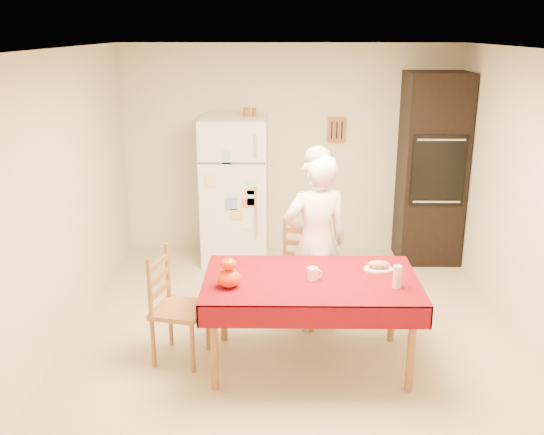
{
  "coord_description": "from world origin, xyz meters",
  "views": [
    {
      "loc": [
        -0.13,
        -4.93,
        2.66
      ],
      "look_at": [
        -0.19,
        0.2,
        1.05
      ],
      "focal_mm": 40.0,
      "sensor_mm": 36.0,
      "label": 1
    }
  ],
  "objects_px": {
    "oven_cabinet": "(431,169)",
    "chair_left": "(172,302)",
    "coffee_mug": "(313,274)",
    "wine_glass": "(397,277)",
    "seated_woman": "(316,244)",
    "bread_plate": "(378,269)",
    "refrigerator": "(235,190)",
    "pumpkin_lower": "(229,278)",
    "dining_table": "(311,286)",
    "chair_far": "(300,268)"
  },
  "relations": [
    {
      "from": "oven_cabinet",
      "to": "dining_table",
      "type": "distance_m",
      "value": 2.88
    },
    {
      "from": "oven_cabinet",
      "to": "pumpkin_lower",
      "type": "xyz_separation_m",
      "value": [
        -2.14,
        -2.59,
        -0.27
      ]
    },
    {
      "from": "wine_glass",
      "to": "coffee_mug",
      "type": "bearing_deg",
      "value": 167.63
    },
    {
      "from": "oven_cabinet",
      "to": "chair_left",
      "type": "xyz_separation_m",
      "value": [
        -2.64,
        -2.34,
        -0.59
      ]
    },
    {
      "from": "oven_cabinet",
      "to": "chair_far",
      "type": "relative_size",
      "value": 2.32
    },
    {
      "from": "seated_woman",
      "to": "bread_plate",
      "type": "distance_m",
      "value": 0.67
    },
    {
      "from": "pumpkin_lower",
      "to": "bread_plate",
      "type": "bearing_deg",
      "value": 16.03
    },
    {
      "from": "refrigerator",
      "to": "chair_left",
      "type": "distance_m",
      "value": 2.35
    },
    {
      "from": "dining_table",
      "to": "pumpkin_lower",
      "type": "distance_m",
      "value": 0.67
    },
    {
      "from": "coffee_mug",
      "to": "wine_glass",
      "type": "xyz_separation_m",
      "value": [
        0.64,
        -0.14,
        0.04
      ]
    },
    {
      "from": "wine_glass",
      "to": "bread_plate",
      "type": "distance_m",
      "value": 0.36
    },
    {
      "from": "oven_cabinet",
      "to": "seated_woman",
      "type": "height_order",
      "value": "oven_cabinet"
    },
    {
      "from": "wine_glass",
      "to": "bread_plate",
      "type": "bearing_deg",
      "value": 104.25
    },
    {
      "from": "dining_table",
      "to": "wine_glass",
      "type": "height_order",
      "value": "wine_glass"
    },
    {
      "from": "oven_cabinet",
      "to": "chair_far",
      "type": "height_order",
      "value": "oven_cabinet"
    },
    {
      "from": "seated_woman",
      "to": "wine_glass",
      "type": "height_order",
      "value": "seated_woman"
    },
    {
      "from": "refrigerator",
      "to": "coffee_mug",
      "type": "bearing_deg",
      "value": -71.89
    },
    {
      "from": "dining_table",
      "to": "oven_cabinet",
      "type": "bearing_deg",
      "value": 58.14
    },
    {
      "from": "dining_table",
      "to": "wine_glass",
      "type": "bearing_deg",
      "value": -14.09
    },
    {
      "from": "chair_left",
      "to": "dining_table",
      "type": "bearing_deg",
      "value": -81.0
    },
    {
      "from": "oven_cabinet",
      "to": "chair_left",
      "type": "height_order",
      "value": "oven_cabinet"
    },
    {
      "from": "pumpkin_lower",
      "to": "wine_glass",
      "type": "relative_size",
      "value": 1.06
    },
    {
      "from": "bread_plate",
      "to": "chair_left",
      "type": "bearing_deg",
      "value": -176.66
    },
    {
      "from": "pumpkin_lower",
      "to": "bread_plate",
      "type": "distance_m",
      "value": 1.25
    },
    {
      "from": "refrigerator",
      "to": "chair_left",
      "type": "relative_size",
      "value": 1.79
    },
    {
      "from": "refrigerator",
      "to": "oven_cabinet",
      "type": "bearing_deg",
      "value": 1.18
    },
    {
      "from": "chair_far",
      "to": "coffee_mug",
      "type": "xyz_separation_m",
      "value": [
        0.07,
        -0.85,
        0.3
      ]
    },
    {
      "from": "coffee_mug",
      "to": "seated_woman",
      "type": "bearing_deg",
      "value": 84.67
    },
    {
      "from": "refrigerator",
      "to": "pumpkin_lower",
      "type": "relative_size",
      "value": 9.1
    },
    {
      "from": "chair_far",
      "to": "dining_table",
      "type": "bearing_deg",
      "value": -69.06
    },
    {
      "from": "chair_far",
      "to": "pumpkin_lower",
      "type": "distance_m",
      "value": 1.19
    },
    {
      "from": "coffee_mug",
      "to": "wine_glass",
      "type": "distance_m",
      "value": 0.65
    },
    {
      "from": "chair_far",
      "to": "pumpkin_lower",
      "type": "height_order",
      "value": "chair_far"
    },
    {
      "from": "coffee_mug",
      "to": "bread_plate",
      "type": "height_order",
      "value": "coffee_mug"
    },
    {
      "from": "refrigerator",
      "to": "seated_woman",
      "type": "distance_m",
      "value": 1.93
    },
    {
      "from": "seated_woman",
      "to": "dining_table",
      "type": "bearing_deg",
      "value": 67.93
    },
    {
      "from": "bread_plate",
      "to": "oven_cabinet",
      "type": "bearing_deg",
      "value": 67.16
    },
    {
      "from": "chair_left",
      "to": "seated_woman",
      "type": "bearing_deg",
      "value": -51.95
    },
    {
      "from": "seated_woman",
      "to": "bread_plate",
      "type": "xyz_separation_m",
      "value": [
        0.49,
        -0.46,
        -0.05
      ]
    },
    {
      "from": "pumpkin_lower",
      "to": "wine_glass",
      "type": "distance_m",
      "value": 1.29
    },
    {
      "from": "refrigerator",
      "to": "dining_table",
      "type": "relative_size",
      "value": 1.0
    },
    {
      "from": "refrigerator",
      "to": "dining_table",
      "type": "height_order",
      "value": "refrigerator"
    },
    {
      "from": "refrigerator",
      "to": "wine_glass",
      "type": "distance_m",
      "value": 2.91
    },
    {
      "from": "chair_far",
      "to": "bread_plate",
      "type": "relative_size",
      "value": 3.96
    },
    {
      "from": "dining_table",
      "to": "seated_woman",
      "type": "height_order",
      "value": "seated_woman"
    },
    {
      "from": "pumpkin_lower",
      "to": "refrigerator",
      "type": "bearing_deg",
      "value": 93.06
    },
    {
      "from": "dining_table",
      "to": "bread_plate",
      "type": "bearing_deg",
      "value": 17.75
    },
    {
      "from": "refrigerator",
      "to": "seated_woman",
      "type": "xyz_separation_m",
      "value": [
        0.85,
        -1.74,
        -0.03
      ]
    },
    {
      "from": "chair_left",
      "to": "seated_woman",
      "type": "height_order",
      "value": "seated_woman"
    },
    {
      "from": "oven_cabinet",
      "to": "bread_plate",
      "type": "relative_size",
      "value": 9.17
    }
  ]
}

